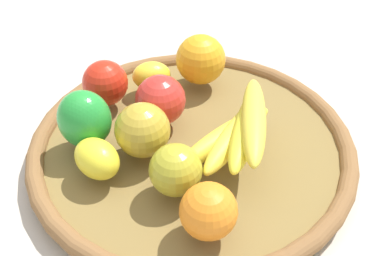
{
  "coord_description": "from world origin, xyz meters",
  "views": [
    {
      "loc": [
        -0.33,
        0.42,
        0.52
      ],
      "look_at": [
        0.0,
        0.0,
        0.06
      ],
      "focal_mm": 46.4,
      "sensor_mm": 36.0,
      "label": 1
    }
  ],
  "objects_px": {
    "lemon_1": "(152,76)",
    "apple_3": "(176,170)",
    "orange_0": "(201,59)",
    "orange_1": "(209,211)",
    "apple_0": "(142,130)",
    "apple_2": "(105,83)",
    "bell_pepper": "(84,119)",
    "apple_1": "(160,100)",
    "banana_bunch": "(240,130)",
    "lemon_0": "(97,159)"
  },
  "relations": [
    {
      "from": "orange_0",
      "to": "banana_bunch",
      "type": "distance_m",
      "value": 0.18
    },
    {
      "from": "orange_0",
      "to": "apple_1",
      "type": "height_order",
      "value": "orange_0"
    },
    {
      "from": "apple_0",
      "to": "apple_3",
      "type": "bearing_deg",
      "value": 161.1
    },
    {
      "from": "orange_0",
      "to": "apple_3",
      "type": "xyz_separation_m",
      "value": [
        -0.12,
        0.21,
        -0.01
      ]
    },
    {
      "from": "apple_1",
      "to": "apple_2",
      "type": "xyz_separation_m",
      "value": [
        0.1,
        0.02,
        -0.0
      ]
    },
    {
      "from": "apple_0",
      "to": "apple_2",
      "type": "bearing_deg",
      "value": -21.96
    },
    {
      "from": "orange_1",
      "to": "apple_3",
      "type": "distance_m",
      "value": 0.08
    },
    {
      "from": "apple_0",
      "to": "apple_3",
      "type": "xyz_separation_m",
      "value": [
        -0.08,
        0.03,
        -0.0
      ]
    },
    {
      "from": "orange_0",
      "to": "bell_pepper",
      "type": "xyz_separation_m",
      "value": [
        0.03,
        0.22,
        0.0
      ]
    },
    {
      "from": "orange_0",
      "to": "bell_pepper",
      "type": "bearing_deg",
      "value": 81.81
    },
    {
      "from": "banana_bunch",
      "to": "apple_3",
      "type": "distance_m",
      "value": 0.11
    },
    {
      "from": "apple_2",
      "to": "lemon_0",
      "type": "xyz_separation_m",
      "value": [
        -0.1,
        0.12,
        -0.01
      ]
    },
    {
      "from": "orange_0",
      "to": "lemon_0",
      "type": "distance_m",
      "value": 0.26
    },
    {
      "from": "banana_bunch",
      "to": "orange_1",
      "type": "bearing_deg",
      "value": 109.64
    },
    {
      "from": "orange_0",
      "to": "apple_2",
      "type": "xyz_separation_m",
      "value": [
        0.08,
        0.14,
        -0.01
      ]
    },
    {
      "from": "orange_1",
      "to": "apple_3",
      "type": "bearing_deg",
      "value": -21.25
    },
    {
      "from": "orange_1",
      "to": "apple_0",
      "type": "distance_m",
      "value": 0.16
    },
    {
      "from": "apple_0",
      "to": "bell_pepper",
      "type": "distance_m",
      "value": 0.08
    },
    {
      "from": "lemon_1",
      "to": "apple_2",
      "type": "relative_size",
      "value": 0.88
    },
    {
      "from": "apple_0",
      "to": "lemon_0",
      "type": "bearing_deg",
      "value": 74.79
    },
    {
      "from": "apple_1",
      "to": "apple_3",
      "type": "xyz_separation_m",
      "value": [
        -0.11,
        0.09,
        -0.0
      ]
    },
    {
      "from": "orange_0",
      "to": "orange_1",
      "type": "distance_m",
      "value": 0.31
    },
    {
      "from": "banana_bunch",
      "to": "lemon_0",
      "type": "xyz_separation_m",
      "value": [
        0.12,
        0.15,
        -0.01
      ]
    },
    {
      "from": "apple_1",
      "to": "bell_pepper",
      "type": "bearing_deg",
      "value": 64.96
    },
    {
      "from": "orange_0",
      "to": "apple_1",
      "type": "relative_size",
      "value": 1.09
    },
    {
      "from": "banana_bunch",
      "to": "apple_1",
      "type": "bearing_deg",
      "value": 6.57
    },
    {
      "from": "apple_0",
      "to": "apple_3",
      "type": "distance_m",
      "value": 0.09
    },
    {
      "from": "lemon_1",
      "to": "apple_0",
      "type": "xyz_separation_m",
      "value": [
        -0.09,
        0.12,
        0.02
      ]
    },
    {
      "from": "apple_1",
      "to": "lemon_0",
      "type": "relative_size",
      "value": 1.07
    },
    {
      "from": "orange_1",
      "to": "banana_bunch",
      "type": "bearing_deg",
      "value": -70.36
    },
    {
      "from": "apple_2",
      "to": "apple_3",
      "type": "bearing_deg",
      "value": 159.24
    },
    {
      "from": "apple_1",
      "to": "banana_bunch",
      "type": "bearing_deg",
      "value": -173.43
    },
    {
      "from": "banana_bunch",
      "to": "bell_pepper",
      "type": "height_order",
      "value": "bell_pepper"
    },
    {
      "from": "lemon_1",
      "to": "apple_2",
      "type": "distance_m",
      "value": 0.08
    },
    {
      "from": "apple_0",
      "to": "banana_bunch",
      "type": "height_order",
      "value": "banana_bunch"
    },
    {
      "from": "apple_2",
      "to": "lemon_0",
      "type": "distance_m",
      "value": 0.16
    },
    {
      "from": "orange_1",
      "to": "orange_0",
      "type": "bearing_deg",
      "value": -51.07
    },
    {
      "from": "apple_1",
      "to": "apple_0",
      "type": "xyz_separation_m",
      "value": [
        -0.03,
        0.07,
        0.0
      ]
    },
    {
      "from": "lemon_1",
      "to": "apple_3",
      "type": "relative_size",
      "value": 0.91
    },
    {
      "from": "orange_0",
      "to": "apple_0",
      "type": "relative_size",
      "value": 1.06
    },
    {
      "from": "apple_1",
      "to": "banana_bunch",
      "type": "height_order",
      "value": "banana_bunch"
    },
    {
      "from": "lemon_1",
      "to": "bell_pepper",
      "type": "height_order",
      "value": "bell_pepper"
    },
    {
      "from": "apple_2",
      "to": "bell_pepper",
      "type": "bearing_deg",
      "value": 119.5
    },
    {
      "from": "orange_0",
      "to": "banana_bunch",
      "type": "relative_size",
      "value": 0.44
    },
    {
      "from": "apple_3",
      "to": "lemon_0",
      "type": "xyz_separation_m",
      "value": [
        0.1,
        0.04,
        -0.01
      ]
    },
    {
      "from": "apple_1",
      "to": "apple_3",
      "type": "distance_m",
      "value": 0.14
    },
    {
      "from": "apple_0",
      "to": "lemon_0",
      "type": "relative_size",
      "value": 1.1
    },
    {
      "from": "apple_1",
      "to": "bell_pepper",
      "type": "height_order",
      "value": "bell_pepper"
    },
    {
      "from": "apple_0",
      "to": "lemon_0",
      "type": "distance_m",
      "value": 0.07
    },
    {
      "from": "lemon_1",
      "to": "apple_0",
      "type": "height_order",
      "value": "apple_0"
    }
  ]
}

